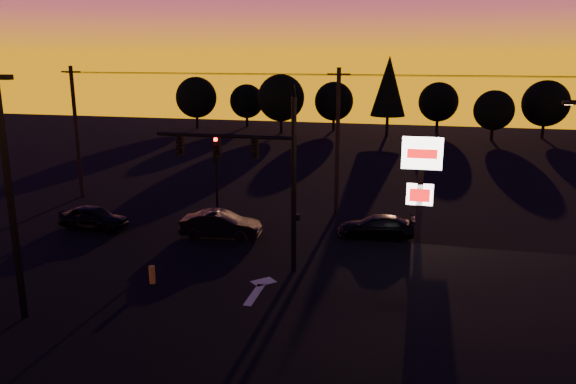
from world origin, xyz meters
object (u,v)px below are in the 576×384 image
secondary_signal (216,171)px  car_left (93,217)px  suv_parked (501,369)px  pylon_sign (420,186)px  traffic_signal_mast (259,165)px  bollard (152,275)px  parking_lot_light (8,184)px  car_mid (221,225)px  car_right (376,226)px

secondary_signal → car_left: secondary_signal is taller
car_left → suv_parked: bearing=-114.9°
secondary_signal → pylon_sign: size_ratio=0.64×
traffic_signal_mast → pylon_sign: bearing=-19.4°
secondary_signal → bollard: 10.67m
parking_lot_light → pylon_sign: size_ratio=1.34×
car_left → car_mid: size_ratio=0.91×
car_right → suv_parked: (4.77, -13.53, 0.04)m
parking_lot_light → car_left: size_ratio=2.29×
car_mid → suv_parked: bearing=-136.2°
car_left → suv_parked: size_ratio=0.86×
car_right → suv_parked: 14.35m
parking_lot_light → bollard: 7.18m
secondary_signal → car_left: 7.55m
secondary_signal → bollard: bearing=-85.7°
secondary_signal → car_left: size_ratio=1.09×
pylon_sign → car_mid: 12.91m
car_mid → suv_parked: car_mid is taller
parking_lot_light → car_mid: bearing=69.5°
pylon_sign → suv_parked: size_ratio=1.47×
bollard → parking_lot_light: bearing=-128.4°
traffic_signal_mast → parking_lot_light: (-7.40, -6.99, 0.33)m
traffic_signal_mast → suv_parked: 13.15m
traffic_signal_mast → secondary_signal: 9.19m
car_left → car_mid: bearing=-84.4°
car_left → car_right: bearing=-78.4°
secondary_signal → parking_lot_light: parking_lot_light is taller
traffic_signal_mast → car_right: bearing=49.4°
parking_lot_light → pylon_sign: (14.50, 4.50, -0.36)m
traffic_signal_mast → car_left: (-10.98, 3.59, -4.26)m
bollard → car_right: (9.08, 8.64, 0.21)m
pylon_sign → car_mid: size_ratio=1.56×
parking_lot_light → bollard: (3.28, 4.14, -4.87)m
car_left → car_right: car_left is taller
car_left → bollard: bearing=-129.5°
bollard → car_mid: bearing=83.3°
traffic_signal_mast → car_left: bearing=161.9°
parking_lot_light → bollard: parking_lot_light is taller
traffic_signal_mast → suv_parked: bearing=-38.5°
traffic_signal_mast → car_left: traffic_signal_mast is taller
traffic_signal_mast → secondary_signal: bearing=123.2°
parking_lot_light → car_left: bearing=108.7°
bollard → suv_parked: size_ratio=0.17×
secondary_signal → car_mid: bearing=-66.9°
parking_lot_light → secondary_signal: bearing=80.2°
traffic_signal_mast → bollard: traffic_signal_mast is taller
pylon_sign → car_left: size_ratio=1.70×
traffic_signal_mast → secondary_signal: (-4.90, 7.49, -2.07)m
traffic_signal_mast → bollard: bearing=-145.3°
bollard → suv_parked: bearing=-19.4°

